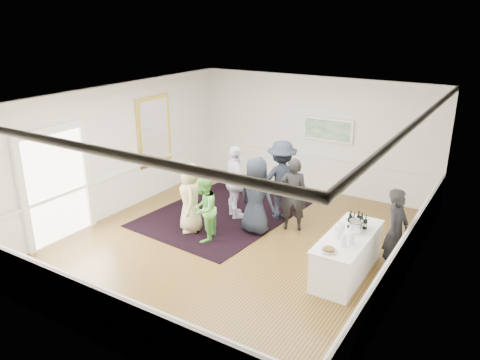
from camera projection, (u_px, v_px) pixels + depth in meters
The scene contains 23 objects.
floor at pixel (238, 242), 10.34m from camera, with size 8.00×8.00×0.00m, color olive.
ceiling at pixel (238, 97), 9.26m from camera, with size 7.00×8.00×0.02m, color white.
wall_left at pixel (118, 149), 11.53m from camera, with size 0.02×8.00×3.20m, color white.
wall_right at pixel (410, 208), 8.06m from camera, with size 0.02×8.00×3.20m, color white.
wall_back at pixel (314, 134), 13.00m from camera, with size 7.00×0.02×3.20m, color white.
wall_front at pixel (88, 252), 6.60m from camera, with size 7.00×0.02×3.20m, color white.
wainscoting at pixel (238, 221), 10.17m from camera, with size 7.00×8.00×1.00m, color white, non-canonical shape.
mirror at pixel (154, 131), 12.48m from camera, with size 0.05×1.25×1.85m.
doorway at pixel (56, 178), 10.05m from camera, with size 0.10×1.78×2.56m.
landscape_painting at pixel (327, 130), 12.69m from camera, with size 1.44×0.06×0.66m.
area_rug at pixel (222, 214), 11.74m from camera, with size 3.02×3.96×0.02m, color black.
serving_table at pixel (347, 255), 8.92m from camera, with size 0.79×2.07×0.84m.
bartender at pixel (396, 231), 8.92m from camera, with size 0.62×0.41×1.70m, color black.
guest_tan at pixel (190, 198), 10.62m from camera, with size 0.80×0.52×1.63m, color tan.
guest_green at pixel (204, 209), 10.19m from camera, with size 0.72×0.56×1.47m, color #5DBE4C.
guest_lilac at pixel (235, 182), 11.30m from camera, with size 1.06×0.44×1.81m, color silver.
guest_dark_a at pixel (281, 180), 11.22m from camera, with size 1.27×0.73×1.96m, color #1C222F.
guest_dark_b at pixel (293, 194), 10.67m from camera, with size 0.63×0.41×1.73m, color black.
guest_navy at pixel (256, 196), 10.53m from camera, with size 0.87×0.57×1.79m, color #1C222F.
wine_bottles at pixel (358, 220), 9.06m from camera, with size 0.39×0.29×0.31m.
juice_pitchers at pixel (344, 234), 8.54m from camera, with size 0.39×0.55×0.24m.
ice_bucket at pixel (356, 227), 8.86m from camera, with size 0.26×0.26×0.24m, color silver.
nut_bowl at pixel (329, 250), 8.15m from camera, with size 0.26×0.26×0.08m.
Camera 1 is at (4.92, -7.86, 4.78)m, focal length 35.00 mm.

